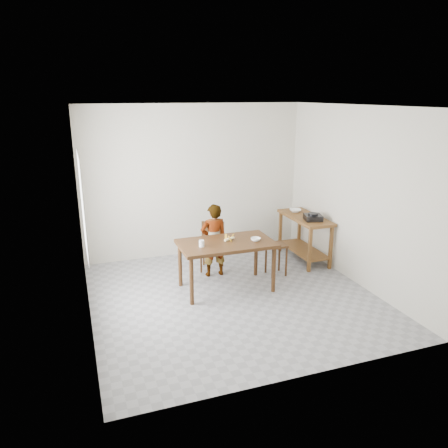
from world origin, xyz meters
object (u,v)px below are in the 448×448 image
object	(u,v)px
dining_chair	(212,247)
stool	(276,259)
prep_counter	(304,238)
child	(214,240)
dining_table	(226,266)

from	to	relation	value
dining_chair	stool	bearing A→B (deg)	-6.92
prep_counter	dining_chair	size ratio (longest dim) A/B	1.52
child	stool	size ratio (longest dim) A/B	2.28
dining_table	dining_chair	size ratio (longest dim) A/B	1.77
stool	dining_table	bearing A→B (deg)	-165.47
prep_counter	dining_chair	distance (m)	1.69
dining_chair	stool	world-z (taller)	dining_chair
prep_counter	stool	bearing A→B (deg)	-149.43
prep_counter	stool	distance (m)	0.90
dining_table	child	bearing A→B (deg)	91.34
dining_table	stool	bearing A→B (deg)	14.53
dining_table	dining_chair	distance (m)	0.81
dining_chair	prep_counter	bearing A→B (deg)	20.76
dining_table	prep_counter	size ratio (longest dim) A/B	1.17
prep_counter	dining_chair	world-z (taller)	prep_counter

